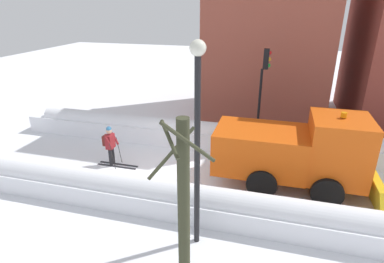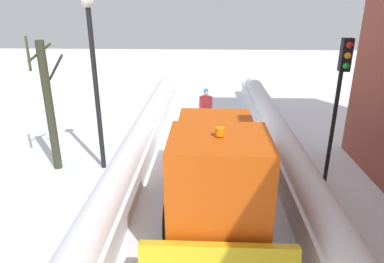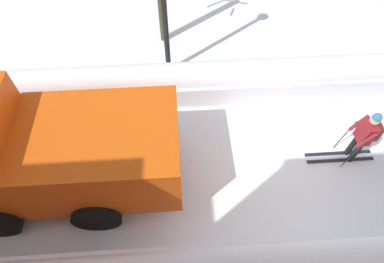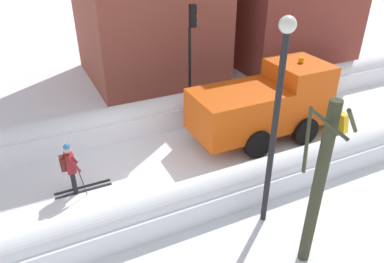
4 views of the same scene
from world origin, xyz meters
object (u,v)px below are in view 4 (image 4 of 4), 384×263
Objects in this scene: skier at (70,166)px; traffic_light_pole at (192,39)px; plow_truck at (267,103)px; bare_tree_near at (318,185)px; street_lamp at (277,107)px.

skier is 0.39× the size of traffic_light_pole.
traffic_light_pole reaches higher than skier.
plow_truck is 6.27m from bare_tree_near.
traffic_light_pole is 1.02× the size of bare_tree_near.
street_lamp is at bearing -176.44° from bare_tree_near.
plow_truck is 3.31× the size of skier.
street_lamp is at bearing -35.28° from plow_truck.
skier is 7.46m from traffic_light_pole.
street_lamp reaches higher than skier.
traffic_light_pole is 9.22m from bare_tree_near.
street_lamp reaches higher than plow_truck.
street_lamp is at bearing -9.45° from traffic_light_pole.
traffic_light_pole reaches higher than plow_truck.
plow_truck is at bearing 23.96° from traffic_light_pole.
plow_truck is 4.24m from traffic_light_pole.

